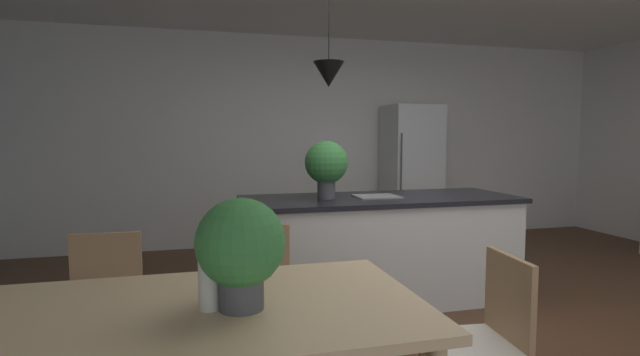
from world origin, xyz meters
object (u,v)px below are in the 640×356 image
Objects in this scene: chair_kitchen_end at (481,341)px; potted_plant_on_island at (326,164)px; chair_far_right at (261,296)px; refrigerator at (411,174)px; chair_far_left at (103,310)px; kitchen_island at (379,248)px; potted_plant_on_table at (241,247)px; dining_table at (179,325)px; vase_on_dining_table at (209,283)px.

chair_kitchen_end is 2.03m from potted_plant_on_island.
refrigerator is (2.41, 3.04, 0.43)m from chair_far_right.
chair_far_left is 0.48× the size of refrigerator.
chair_far_right is 1.54m from kitchen_island.
chair_far_right is (0.86, 0.00, 0.00)m from chair_far_left.
refrigerator reaches higher than potted_plant_on_table.
kitchen_island is at bearing 41.34° from chair_far_right.
dining_table is at bearing -63.79° from chair_far_left.
vase_on_dining_table reaches higher than kitchen_island.
refrigerator is 4.80m from vase_on_dining_table.
refrigerator is (3.27, 3.04, 0.43)m from chair_far_left.
dining_table is 4.46× the size of potted_plant_on_table.
potted_plant_on_island is 2.30× the size of vase_on_dining_table.
vase_on_dining_table is (-2.72, -3.95, -0.05)m from refrigerator.
chair_far_left is 0.37× the size of kitchen_island.
refrigerator reaches higher than chair_kitchen_end.
vase_on_dining_table reaches higher than dining_table.
potted_plant_on_table is (0.24, -0.06, 0.31)m from dining_table.
kitchen_island is at bearing -121.71° from refrigerator.
chair_far_right is 1.03m from vase_on_dining_table.
chair_kitchen_end is 1.00× the size of chair_far_right.
potted_plant_on_table is (-1.09, -0.06, 0.52)m from chair_kitchen_end.
potted_plant_on_table is (-0.88, -1.95, -0.19)m from potted_plant_on_island.
chair_kitchen_end is at bearing -44.39° from chair_far_right.
chair_far_right is at bearing -128.34° from refrigerator.
chair_far_left is at bearing -153.26° from kitchen_island.
chair_far_left is at bearing -180.00° from chair_far_right.
kitchen_island is at bearing 52.56° from vase_on_dining_table.
chair_kitchen_end is 1.21m from potted_plant_on_table.
chair_far_right is 4.20× the size of vase_on_dining_table.
chair_far_right is 1.83× the size of potted_plant_on_island.
dining_table is at bearing 165.52° from potted_plant_on_table.
chair_far_right is (0.43, 0.87, -0.21)m from dining_table.
kitchen_island reaches higher than chair_kitchen_end.
potted_plant_on_island is at bearing -130.42° from refrigerator.
chair_far_right is at bearing -123.82° from potted_plant_on_island.
vase_on_dining_table is at bearing -127.44° from kitchen_island.
chair_far_left is 0.86m from chair_far_right.
kitchen_island is (1.59, 1.89, -0.23)m from dining_table.
vase_on_dining_table is at bearing -16.41° from dining_table.
potted_plant_on_table is (-0.20, -0.93, 0.52)m from chair_far_right.
vase_on_dining_table reaches higher than chair_far_right.
kitchen_island is 11.27× the size of vase_on_dining_table.
potted_plant_on_island is at bearing 96.48° from chair_kitchen_end.
kitchen_island is at bearing 82.21° from chair_kitchen_end.
potted_plant_on_table is at bearing -14.48° from dining_table.
chair_kitchen_end is at bearing -111.10° from refrigerator.
kitchen_island is at bearing 0.00° from potted_plant_on_island.
dining_table is 1.05× the size of refrigerator.
vase_on_dining_table is at bearing -58.96° from chair_far_left.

